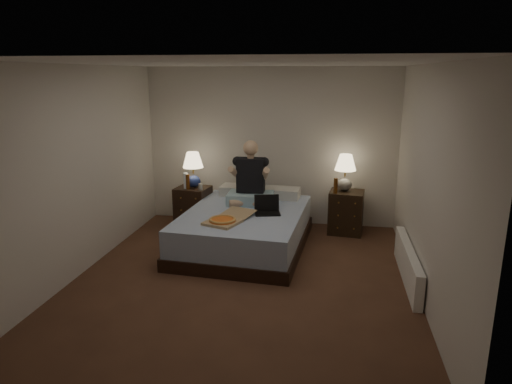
% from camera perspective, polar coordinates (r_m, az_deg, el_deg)
% --- Properties ---
extents(floor, '(4.00, 4.50, 0.00)m').
position_cam_1_polar(floor, '(5.57, -1.58, -10.82)').
color(floor, brown).
rests_on(floor, ground).
extents(ceiling, '(4.00, 4.50, 0.00)m').
position_cam_1_polar(ceiling, '(5.03, -1.79, 15.82)').
color(ceiling, white).
rests_on(ceiling, ground).
extents(wall_back, '(4.00, 0.00, 2.50)m').
position_cam_1_polar(wall_back, '(7.34, 1.77, 5.66)').
color(wall_back, silver).
rests_on(wall_back, ground).
extents(wall_front, '(4.00, 0.00, 2.50)m').
position_cam_1_polar(wall_front, '(3.08, -9.95, -7.42)').
color(wall_front, silver).
rests_on(wall_front, ground).
extents(wall_left, '(0.00, 4.50, 2.50)m').
position_cam_1_polar(wall_left, '(5.88, -21.17, 2.41)').
color(wall_left, silver).
rests_on(wall_left, ground).
extents(wall_right, '(0.00, 4.50, 2.50)m').
position_cam_1_polar(wall_right, '(5.16, 20.65, 0.86)').
color(wall_right, silver).
rests_on(wall_right, ground).
extents(bed, '(1.73, 2.22, 0.53)m').
position_cam_1_polar(bed, '(6.44, -1.45, -4.70)').
color(bed, '#5776AF').
rests_on(bed, floor).
extents(nightstand_left, '(0.55, 0.51, 0.65)m').
position_cam_1_polar(nightstand_left, '(7.35, -7.85, -1.88)').
color(nightstand_left, black).
rests_on(nightstand_left, floor).
extents(nightstand_right, '(0.55, 0.50, 0.66)m').
position_cam_1_polar(nightstand_right, '(7.14, 11.17, -2.48)').
color(nightstand_right, black).
rests_on(nightstand_right, floor).
extents(lamp_left, '(0.32, 0.32, 0.56)m').
position_cam_1_polar(lamp_left, '(7.21, -7.86, 2.76)').
color(lamp_left, navy).
rests_on(lamp_left, nightstand_left).
extents(lamp_right, '(0.39, 0.39, 0.56)m').
position_cam_1_polar(lamp_right, '(7.03, 11.07, 2.38)').
color(lamp_right, gray).
rests_on(lamp_right, nightstand_right).
extents(water_bottle, '(0.07, 0.07, 0.25)m').
position_cam_1_polar(water_bottle, '(7.17, -8.78, 1.39)').
color(water_bottle, white).
rests_on(water_bottle, nightstand_left).
extents(soda_can, '(0.07, 0.07, 0.10)m').
position_cam_1_polar(soda_can, '(7.07, -6.96, 0.64)').
color(soda_can, beige).
rests_on(soda_can, nightstand_left).
extents(beer_bottle_left, '(0.06, 0.06, 0.23)m').
position_cam_1_polar(beer_bottle_left, '(7.15, -8.52, 1.27)').
color(beer_bottle_left, '#5E300D').
rests_on(beer_bottle_left, nightstand_left).
extents(beer_bottle_right, '(0.06, 0.06, 0.23)m').
position_cam_1_polar(beer_bottle_right, '(6.88, 9.93, 0.77)').
color(beer_bottle_right, '#542C0C').
rests_on(beer_bottle_right, nightstand_right).
extents(person, '(0.67, 0.54, 0.93)m').
position_cam_1_polar(person, '(6.63, -0.73, 2.43)').
color(person, black).
rests_on(person, bed).
extents(laptop, '(0.40, 0.35, 0.24)m').
position_cam_1_polar(laptop, '(6.21, 1.44, -1.70)').
color(laptop, black).
rests_on(laptop, bed).
extents(pizza_box, '(0.63, 0.85, 0.08)m').
position_cam_1_polar(pizza_box, '(5.85, -4.21, -3.58)').
color(pizza_box, tan).
rests_on(pizza_box, bed).
extents(radiator, '(0.10, 1.60, 0.40)m').
position_cam_1_polar(radiator, '(5.77, 18.45, -8.54)').
color(radiator, white).
rests_on(radiator, floor).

